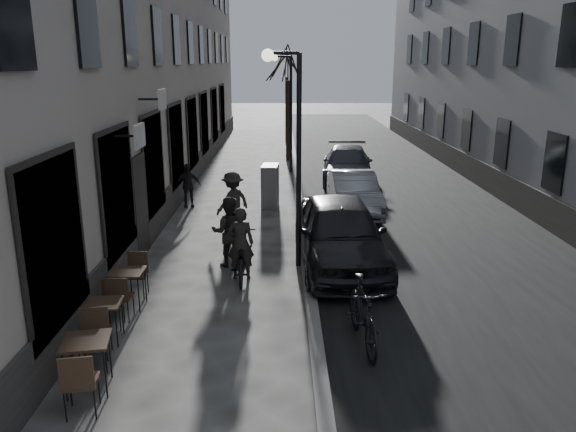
{
  "coord_description": "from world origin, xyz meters",
  "views": [
    {
      "loc": [
        -0.38,
        -6.89,
        4.84
      ],
      "look_at": [
        -0.27,
        4.05,
        1.8
      ],
      "focal_mm": 35.0,
      "sensor_mm": 36.0,
      "label": 1
    }
  ],
  "objects_px": {
    "bistro_set_b": "(105,317)",
    "bistro_set_a": "(88,359)",
    "tree_far": "(287,64)",
    "car_far": "(347,165)",
    "moped": "(363,314)",
    "pedestrian_mid": "(233,201)",
    "streetlamp_near": "(291,136)",
    "pedestrian_near": "(229,232)",
    "car_mid": "(354,193)",
    "car_near": "(340,233)",
    "tree_near": "(288,64)",
    "streetlamp_far": "(287,100)",
    "pedestrian_far": "(188,185)",
    "bicycle": "(241,257)",
    "bistro_set_c": "(129,285)",
    "utility_cabinet": "(270,186)"
  },
  "relations": [
    {
      "from": "streetlamp_near",
      "to": "pedestrian_near",
      "type": "bearing_deg",
      "value": 178.85
    },
    {
      "from": "bistro_set_a",
      "to": "car_far",
      "type": "bearing_deg",
      "value": 60.02
    },
    {
      "from": "streetlamp_near",
      "to": "bistro_set_a",
      "type": "xyz_separation_m",
      "value": [
        -3.15,
        -5.32,
        -2.66
      ]
    },
    {
      "from": "tree_near",
      "to": "moped",
      "type": "relative_size",
      "value": 2.86
    },
    {
      "from": "streetlamp_far",
      "to": "bistro_set_c",
      "type": "distance_m",
      "value": 14.97
    },
    {
      "from": "streetlamp_near",
      "to": "bistro_set_b",
      "type": "height_order",
      "value": "streetlamp_near"
    },
    {
      "from": "streetlamp_far",
      "to": "bistro_set_a",
      "type": "bearing_deg",
      "value": -100.31
    },
    {
      "from": "bistro_set_b",
      "to": "car_far",
      "type": "relative_size",
      "value": 0.31
    },
    {
      "from": "streetlamp_far",
      "to": "bistro_set_a",
      "type": "distance_m",
      "value": 17.8
    },
    {
      "from": "tree_near",
      "to": "car_near",
      "type": "height_order",
      "value": "tree_near"
    },
    {
      "from": "bicycle",
      "to": "tree_far",
      "type": "bearing_deg",
      "value": -96.1
    },
    {
      "from": "utility_cabinet",
      "to": "car_mid",
      "type": "distance_m",
      "value": 2.87
    },
    {
      "from": "tree_near",
      "to": "car_mid",
      "type": "distance_m",
      "value": 11.03
    },
    {
      "from": "tree_near",
      "to": "car_far",
      "type": "distance_m",
      "value": 6.91
    },
    {
      "from": "bistro_set_c",
      "to": "bistro_set_a",
      "type": "bearing_deg",
      "value": -85.76
    },
    {
      "from": "pedestrian_mid",
      "to": "car_mid",
      "type": "distance_m",
      "value": 4.25
    },
    {
      "from": "car_far",
      "to": "pedestrian_far",
      "type": "bearing_deg",
      "value": -139.66
    },
    {
      "from": "bicycle",
      "to": "car_mid",
      "type": "distance_m",
      "value": 6.61
    },
    {
      "from": "streetlamp_near",
      "to": "car_near",
      "type": "xyz_separation_m",
      "value": [
        1.17,
        -0.05,
        -2.32
      ]
    },
    {
      "from": "pedestrian_far",
      "to": "tree_far",
      "type": "bearing_deg",
      "value": 64.68
    },
    {
      "from": "tree_far",
      "to": "car_far",
      "type": "relative_size",
      "value": 1.17
    },
    {
      "from": "streetlamp_near",
      "to": "streetlamp_far",
      "type": "relative_size",
      "value": 1.0
    },
    {
      "from": "tree_near",
      "to": "pedestrian_far",
      "type": "distance_m",
      "value": 10.62
    },
    {
      "from": "bistro_set_a",
      "to": "pedestrian_far",
      "type": "distance_m",
      "value": 11.09
    },
    {
      "from": "pedestrian_far",
      "to": "bistro_set_b",
      "type": "bearing_deg",
      "value": -102.01
    },
    {
      "from": "pedestrian_near",
      "to": "moped",
      "type": "xyz_separation_m",
      "value": [
        2.7,
        -4.03,
        -0.26
      ]
    },
    {
      "from": "utility_cabinet",
      "to": "moped",
      "type": "bearing_deg",
      "value": -74.88
    },
    {
      "from": "streetlamp_far",
      "to": "bicycle",
      "type": "height_order",
      "value": "streetlamp_far"
    },
    {
      "from": "pedestrian_mid",
      "to": "pedestrian_near",
      "type": "bearing_deg",
      "value": 48.12
    },
    {
      "from": "tree_far",
      "to": "pedestrian_near",
      "type": "xyz_separation_m",
      "value": [
        -1.58,
        -20.97,
        -3.8
      ]
    },
    {
      "from": "streetlamp_far",
      "to": "bistro_set_b",
      "type": "relative_size",
      "value": 3.36
    },
    {
      "from": "tree_far",
      "to": "car_near",
      "type": "height_order",
      "value": "tree_far"
    },
    {
      "from": "pedestrian_mid",
      "to": "car_far",
      "type": "bearing_deg",
      "value": -165.71
    },
    {
      "from": "bistro_set_b",
      "to": "bistro_set_a",
      "type": "bearing_deg",
      "value": -86.02
    },
    {
      "from": "tree_near",
      "to": "tree_far",
      "type": "bearing_deg",
      "value": 90.0
    },
    {
      "from": "bistro_set_b",
      "to": "streetlamp_near",
      "type": "bearing_deg",
      "value": 44.35
    },
    {
      "from": "car_mid",
      "to": "streetlamp_far",
      "type": "bearing_deg",
      "value": 105.67
    },
    {
      "from": "car_far",
      "to": "moped",
      "type": "bearing_deg",
      "value": -89.78
    },
    {
      "from": "bicycle",
      "to": "moped",
      "type": "relative_size",
      "value": 0.98
    },
    {
      "from": "bistro_set_b",
      "to": "moped",
      "type": "relative_size",
      "value": 0.76
    },
    {
      "from": "car_near",
      "to": "car_far",
      "type": "distance_m",
      "value": 10.0
    },
    {
      "from": "streetlamp_far",
      "to": "car_mid",
      "type": "bearing_deg",
      "value": -73.31
    },
    {
      "from": "pedestrian_near",
      "to": "pedestrian_mid",
      "type": "relative_size",
      "value": 0.99
    },
    {
      "from": "pedestrian_near",
      "to": "car_far",
      "type": "height_order",
      "value": "pedestrian_near"
    },
    {
      "from": "car_mid",
      "to": "tree_far",
      "type": "bearing_deg",
      "value": 96.25
    },
    {
      "from": "bicycle",
      "to": "pedestrian_near",
      "type": "xyz_separation_m",
      "value": [
        -0.35,
        0.83,
        0.35
      ]
    },
    {
      "from": "tree_far",
      "to": "bistro_set_a",
      "type": "bearing_deg",
      "value": -96.98
    },
    {
      "from": "bistro_set_c",
      "to": "pedestrian_near",
      "type": "bearing_deg",
      "value": 53.91
    },
    {
      "from": "pedestrian_mid",
      "to": "moped",
      "type": "relative_size",
      "value": 0.88
    },
    {
      "from": "streetlamp_far",
      "to": "pedestrian_near",
      "type": "distance_m",
      "value": 12.28
    }
  ]
}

